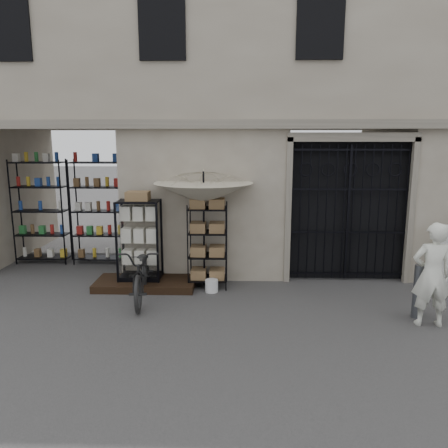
{
  "coord_description": "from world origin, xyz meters",
  "views": [
    {
      "loc": [
        -0.55,
        -6.86,
        2.98
      ],
      "look_at": [
        -0.8,
        1.4,
        1.35
      ],
      "focal_mm": 35.0,
      "sensor_mm": 36.0,
      "label": 1
    }
  ],
  "objects_px": {
    "white_bucket": "(212,286)",
    "steel_bollard": "(418,291)",
    "shopkeeper": "(427,325)",
    "wire_rack": "(208,246)",
    "display_cabinet": "(140,244)",
    "market_umbrella": "(204,188)",
    "bicycle": "(144,299)"
  },
  "relations": [
    {
      "from": "white_bucket",
      "to": "steel_bollard",
      "type": "bearing_deg",
      "value": -17.84
    },
    {
      "from": "steel_bollard",
      "to": "shopkeeper",
      "type": "xyz_separation_m",
      "value": [
        0.06,
        -0.31,
        -0.46
      ]
    },
    {
      "from": "wire_rack",
      "to": "shopkeeper",
      "type": "xyz_separation_m",
      "value": [
        3.69,
        -1.78,
        -0.84
      ]
    },
    {
      "from": "display_cabinet",
      "to": "wire_rack",
      "type": "xyz_separation_m",
      "value": [
        1.37,
        0.02,
        -0.04
      ]
    },
    {
      "from": "wire_rack",
      "to": "steel_bollard",
      "type": "xyz_separation_m",
      "value": [
        3.63,
        -1.47,
        -0.38
      ]
    },
    {
      "from": "display_cabinet",
      "to": "market_umbrella",
      "type": "height_order",
      "value": "market_umbrella"
    },
    {
      "from": "wire_rack",
      "to": "market_umbrella",
      "type": "height_order",
      "value": "market_umbrella"
    },
    {
      "from": "bicycle",
      "to": "wire_rack",
      "type": "bearing_deg",
      "value": 27.52
    },
    {
      "from": "display_cabinet",
      "to": "shopkeeper",
      "type": "height_order",
      "value": "display_cabinet"
    },
    {
      "from": "display_cabinet",
      "to": "white_bucket",
      "type": "bearing_deg",
      "value": -31.02
    },
    {
      "from": "display_cabinet",
      "to": "market_umbrella",
      "type": "relative_size",
      "value": 0.62
    },
    {
      "from": "display_cabinet",
      "to": "steel_bollard",
      "type": "bearing_deg",
      "value": -35.08
    },
    {
      "from": "market_umbrella",
      "to": "steel_bollard",
      "type": "relative_size",
      "value": 3.06
    },
    {
      "from": "white_bucket",
      "to": "shopkeeper",
      "type": "relative_size",
      "value": 0.15
    },
    {
      "from": "display_cabinet",
      "to": "white_bucket",
      "type": "relative_size",
      "value": 6.88
    },
    {
      "from": "market_umbrella",
      "to": "shopkeeper",
      "type": "xyz_separation_m",
      "value": [
        3.77,
        -1.84,
        -2.02
      ]
    },
    {
      "from": "market_umbrella",
      "to": "bicycle",
      "type": "distance_m",
      "value": 2.44
    },
    {
      "from": "white_bucket",
      "to": "wire_rack",
      "type": "bearing_deg",
      "value": 105.77
    },
    {
      "from": "display_cabinet",
      "to": "steel_bollard",
      "type": "relative_size",
      "value": 1.91
    },
    {
      "from": "wire_rack",
      "to": "bicycle",
      "type": "height_order",
      "value": "wire_rack"
    },
    {
      "from": "market_umbrella",
      "to": "white_bucket",
      "type": "xyz_separation_m",
      "value": [
        0.17,
        -0.4,
        -1.9
      ]
    },
    {
      "from": "white_bucket",
      "to": "shopkeeper",
      "type": "height_order",
      "value": "white_bucket"
    },
    {
      "from": "display_cabinet",
      "to": "bicycle",
      "type": "xyz_separation_m",
      "value": [
        0.21,
        -0.76,
        -0.88
      ]
    },
    {
      "from": "bicycle",
      "to": "shopkeeper",
      "type": "xyz_separation_m",
      "value": [
        4.85,
        -1.0,
        0.0
      ]
    },
    {
      "from": "display_cabinet",
      "to": "white_bucket",
      "type": "height_order",
      "value": "display_cabinet"
    },
    {
      "from": "wire_rack",
      "to": "white_bucket",
      "type": "height_order",
      "value": "wire_rack"
    },
    {
      "from": "bicycle",
      "to": "steel_bollard",
      "type": "xyz_separation_m",
      "value": [
        4.8,
        -0.7,
        0.46
      ]
    },
    {
      "from": "wire_rack",
      "to": "market_umbrella",
      "type": "bearing_deg",
      "value": 125.69
    },
    {
      "from": "market_umbrella",
      "to": "wire_rack",
      "type": "bearing_deg",
      "value": -39.86
    },
    {
      "from": "bicycle",
      "to": "steel_bollard",
      "type": "relative_size",
      "value": 2.17
    },
    {
      "from": "bicycle",
      "to": "display_cabinet",
      "type": "bearing_deg",
      "value": 99.37
    },
    {
      "from": "shopkeeper",
      "to": "steel_bollard",
      "type": "bearing_deg",
      "value": -75.81
    }
  ]
}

